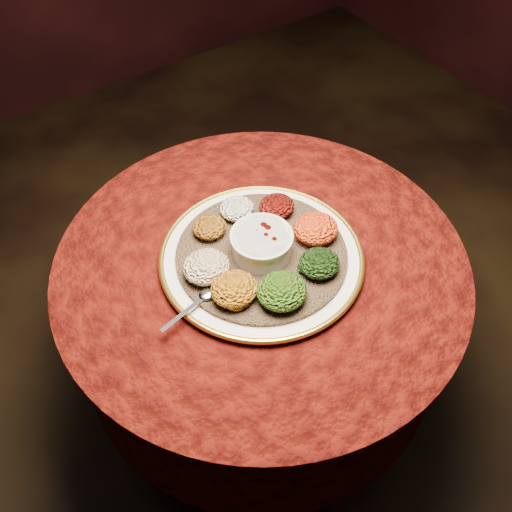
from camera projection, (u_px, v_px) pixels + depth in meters
table at (261, 305)px, 1.45m from camera, size 0.96×0.96×0.73m
platter at (261, 257)px, 1.30m from camera, size 0.56×0.56×0.02m
injera at (261, 254)px, 1.29m from camera, size 0.42×0.42×0.01m
stew_bowl at (262, 243)px, 1.27m from camera, size 0.14×0.14×0.06m
spoon at (205, 296)px, 1.20m from camera, size 0.15×0.05×0.01m
portion_ayib at (237, 209)px, 1.35m from camera, size 0.08×0.08×0.04m
portion_kitfo at (277, 206)px, 1.36m from camera, size 0.09×0.08×0.04m
portion_tikil at (316, 229)px, 1.31m from camera, size 0.10×0.10×0.05m
portion_gomen at (319, 263)px, 1.24m from camera, size 0.09×0.09×0.04m
portion_mixveg at (282, 291)px, 1.19m from camera, size 0.11×0.10×0.05m
portion_kik at (234, 289)px, 1.19m from camera, size 0.10×0.10×0.05m
portion_timatim at (206, 267)px, 1.23m from camera, size 0.10×0.10×0.05m
portion_shiro at (209, 227)px, 1.32m from camera, size 0.08×0.08×0.04m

